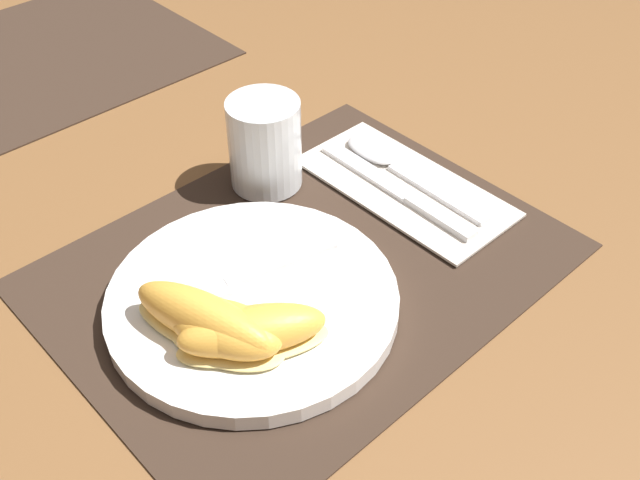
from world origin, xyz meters
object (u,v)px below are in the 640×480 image
spoon (388,161)px  citrus_wedge_1 (226,331)px  citrus_wedge_0 (204,321)px  plate (253,300)px  fork (234,281)px  knife (399,191)px  juice_glass (265,148)px  citrus_wedge_2 (252,333)px

spoon → citrus_wedge_1: bearing=-162.2°
citrus_wedge_1 → citrus_wedge_0: bearing=111.1°
spoon → plate: bearing=-165.4°
spoon → fork: (-0.24, -0.04, 0.01)m
knife → fork: 0.21m
knife → citrus_wedge_1: bearing=-168.9°
juice_glass → citrus_wedge_1: juice_glass is taller
plate → spoon: (0.24, 0.06, -0.00)m
knife → citrus_wedge_1: citrus_wedge_1 is taller
plate → fork: bearing=99.8°
citrus_wedge_0 → spoon: bearing=14.0°
fork → citrus_wedge_0: bearing=-148.7°
citrus_wedge_1 → spoon: bearing=17.8°
plate → citrus_wedge_1: bearing=-148.8°
plate → citrus_wedge_0: size_ratio=1.81×
knife → citrus_wedge_0: 0.27m
knife → fork: (-0.21, 0.00, 0.01)m
plate → citrus_wedge_1: size_ratio=2.23×
citrus_wedge_1 → juice_glass: bearing=42.6°
juice_glass → citrus_wedge_1: (-0.18, -0.16, -0.01)m
plate → spoon: 0.25m
citrus_wedge_2 → juice_glass: bearing=47.7°
citrus_wedge_0 → juice_glass: bearing=38.0°
plate → citrus_wedge_0: 0.06m
plate → juice_glass: juice_glass is taller
juice_glass → fork: juice_glass is taller
citrus_wedge_2 → plate: bearing=52.1°
plate → fork: (-0.00, 0.02, 0.01)m
juice_glass → citrus_wedge_2: 0.24m
spoon → citrus_wedge_1: citrus_wedge_1 is taller
spoon → citrus_wedge_0: bearing=-166.0°
citrus_wedge_2 → citrus_wedge_1: bearing=133.4°
knife → citrus_wedge_1: (-0.26, -0.05, 0.03)m
plate → fork: fork is taller
fork → citrus_wedge_2: 0.08m
plate → knife: plate is taller
citrus_wedge_0 → citrus_wedge_1: 0.02m
knife → fork: size_ratio=1.17×
fork → citrus_wedge_1: size_ratio=1.55×
juice_glass → fork: bearing=-139.5°
citrus_wedge_1 → citrus_wedge_2: size_ratio=0.88×
plate → juice_glass: size_ratio=2.67×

